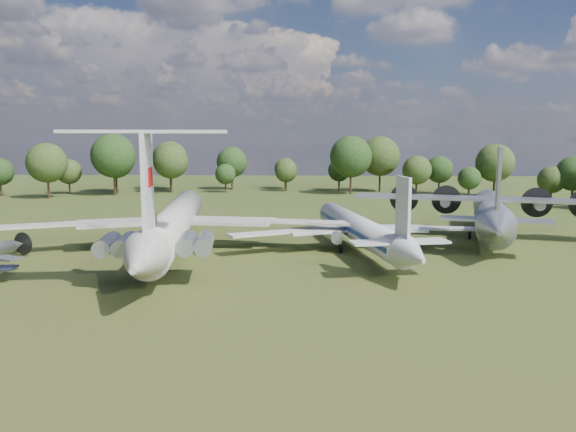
# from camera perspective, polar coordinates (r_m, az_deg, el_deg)

# --- Properties ---
(ground) EXTENTS (300.00, 300.00, 0.00)m
(ground) POSITION_cam_1_polar(r_m,az_deg,el_deg) (67.68, -8.59, -4.06)
(ground) COLOR #224216
(ground) RESTS_ON ground
(il62_airliner) EXTENTS (52.14, 63.67, 5.71)m
(il62_airliner) POSITION_cam_1_polar(r_m,az_deg,el_deg) (70.67, -11.47, -1.27)
(il62_airliner) COLOR beige
(il62_airliner) RESTS_ON ground
(tu104_jet) EXTENTS (40.52, 48.96, 4.33)m
(tu104_jet) POSITION_cam_1_polar(r_m,az_deg,el_deg) (70.40, 7.21, -1.78)
(tu104_jet) COLOR silver
(tu104_jet) RESTS_ON ground
(an12_transport) EXTENTS (48.16, 51.34, 5.64)m
(an12_transport) POSITION_cam_1_polar(r_m,az_deg,el_deg) (83.20, 19.91, -0.26)
(an12_transport) COLOR #96989D
(an12_transport) RESTS_ON ground
(person_on_il62) EXTENTS (0.68, 0.56, 1.60)m
(person_on_il62) POSITION_cam_1_polar(r_m,az_deg,el_deg) (54.45, -13.40, -0.12)
(person_on_il62) COLOR olive
(person_on_il62) RESTS_ON il62_airliner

